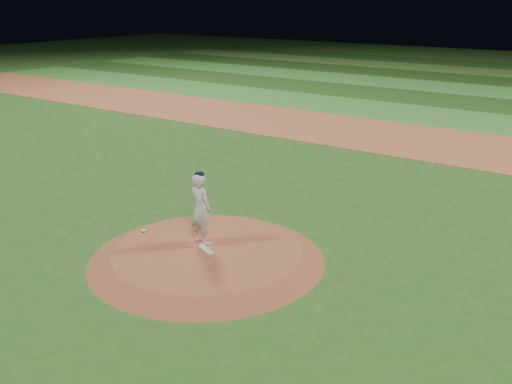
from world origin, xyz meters
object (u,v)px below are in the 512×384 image
object	(u,v)px
pitching_rubber	(206,249)
rosin_bag	(144,230)
pitchers_mound	(207,254)
pitcher_on_mound	(201,208)

from	to	relation	value
pitching_rubber	rosin_bag	distance (m)	1.97
pitchers_mound	rosin_bag	xyz separation A→B (m)	(-1.97, -0.10, 0.16)
rosin_bag	pitcher_on_mound	xyz separation A→B (m)	(1.64, 0.31, 0.85)
pitchers_mound	pitcher_on_mound	distance (m)	1.08
pitching_rubber	pitchers_mound	bearing A→B (deg)	118.20
pitchers_mound	rosin_bag	bearing A→B (deg)	-177.10
pitching_rubber	pitcher_on_mound	bearing A→B (deg)	166.58
pitching_rubber	rosin_bag	bearing A→B (deg)	-154.74
rosin_bag	pitcher_on_mound	bearing A→B (deg)	10.76
pitchers_mound	rosin_bag	size ratio (longest dim) A/B	43.02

